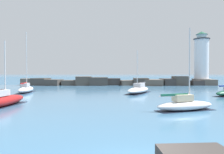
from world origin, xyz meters
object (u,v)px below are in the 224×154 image
(sailboat_moored_4, at_px, (3,100))
(sailboat_moored_0, at_px, (139,90))
(sailboat_moored_3, at_px, (186,105))
(sailboat_moored_2, at_px, (27,89))
(lighthouse, at_px, (203,61))

(sailboat_moored_4, bearing_deg, sailboat_moored_0, 42.23)
(sailboat_moored_4, bearing_deg, sailboat_moored_3, -6.84)
(sailboat_moored_0, xyz_separation_m, sailboat_moored_2, (-20.29, 1.08, 0.03))
(sailboat_moored_3, distance_m, sailboat_moored_4, 19.08)
(sailboat_moored_2, bearing_deg, sailboat_moored_3, -38.97)
(sailboat_moored_4, bearing_deg, lighthouse, 46.48)
(sailboat_moored_2, height_order, sailboat_moored_3, sailboat_moored_2)
(sailboat_moored_0, bearing_deg, sailboat_moored_3, -82.08)
(sailboat_moored_2, xyz_separation_m, sailboat_moored_4, (3.76, -16.09, 0.00))
(lighthouse, xyz_separation_m, sailboat_moored_2, (-41.49, -23.63, -6.11))
(sailboat_moored_0, bearing_deg, sailboat_moored_4, -137.77)
(lighthouse, bearing_deg, sailboat_moored_4, -133.52)
(sailboat_moored_2, distance_m, sailboat_moored_3, 29.20)
(sailboat_moored_2, relative_size, sailboat_moored_4, 1.31)
(sailboat_moored_0, height_order, sailboat_moored_3, sailboat_moored_3)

